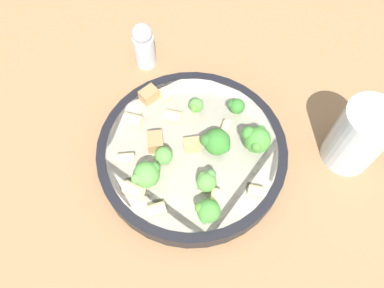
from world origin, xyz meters
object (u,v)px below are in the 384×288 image
broccoli_floret_0 (147,174)px  broccoli_floret_4 (257,139)px  rigatoni_3 (133,119)px  rigatoni_5 (126,158)px  rigatoni_0 (173,116)px  rigatoni_2 (215,198)px  broccoli_floret_6 (236,106)px  chicken_chunk_2 (149,95)px  pepper_shaker (144,45)px  rigatoni_8 (256,191)px  drinking_glass (356,139)px  chicken_chunk_1 (155,142)px  broccoli_floret_1 (196,106)px  rigatoni_1 (227,129)px  chicken_chunk_0 (191,145)px  pasta_bowl (192,151)px  broccoli_floret_2 (217,142)px  broccoli_floret_7 (207,211)px  rigatoni_7 (157,209)px  broccoli_floret_5 (207,181)px  rigatoni_4 (134,189)px  broccoli_floret_3 (164,157)px  rigatoni_6 (168,94)px

broccoli_floret_0 → broccoli_floret_4: bearing=78.9°
rigatoni_3 → rigatoni_5: size_ratio=1.12×
rigatoni_0 → rigatoni_2: size_ratio=1.08×
broccoli_floret_6 → chicken_chunk_2: broccoli_floret_6 is taller
pepper_shaker → rigatoni_5: bearing=-34.4°
rigatoni_8 → broccoli_floret_0: bearing=-126.8°
broccoli_floret_0 → drinking_glass: drinking_glass is taller
rigatoni_0 → chicken_chunk_1: chicken_chunk_1 is taller
broccoli_floret_1 → rigatoni_1: 0.06m
broccoli_floret_0 → broccoli_floret_1: bearing=119.8°
chicken_chunk_0 → broccoli_floret_4: bearing=58.4°
broccoli_floret_0 → broccoli_floret_6: bearing=101.7°
pasta_bowl → rigatoni_5: 0.10m
broccoli_floret_4 → broccoli_floret_2: bearing=-118.8°
broccoli_floret_1 → chicken_chunk_0: bearing=-37.7°
broccoli_floret_7 → rigatoni_3: bearing=-174.2°
chicken_chunk_2 → drinking_glass: bearing=43.8°
rigatoni_1 → rigatoni_7: 0.16m
rigatoni_7 → pepper_shaker: 0.28m
rigatoni_8 → chicken_chunk_2: size_ratio=0.76×
pepper_shaker → rigatoni_7: bearing=-23.9°
broccoli_floret_5 → broccoli_floret_1: bearing=155.9°
pasta_bowl → rigatoni_8: size_ratio=13.74×
broccoli_floret_2 → rigatoni_4: bearing=-90.4°
rigatoni_4 → rigatoni_5: (-0.05, 0.01, -0.00)m
broccoli_floret_5 → chicken_chunk_0: size_ratio=1.31×
drinking_glass → broccoli_floret_0: bearing=-109.5°
broccoli_floret_2 → broccoli_floret_5: size_ratio=1.32×
broccoli_floret_7 → rigatoni_4: 0.11m
broccoli_floret_4 → rigatoni_1: 0.05m
broccoli_floret_6 → rigatoni_8: bearing=-21.7°
rigatoni_3 → broccoli_floret_7: bearing=5.8°
pasta_bowl → rigatoni_8: bearing=20.1°
broccoli_floret_3 → pepper_shaker: 0.22m
broccoli_floret_4 → broccoli_floret_5: 0.09m
broccoli_floret_4 → broccoli_floret_5: bearing=-80.7°
broccoli_floret_0 → rigatoni_1: (-0.01, 0.14, -0.02)m
broccoli_floret_2 → rigatoni_3: 0.13m
broccoli_floret_0 → rigatoni_3: (-0.10, 0.03, -0.02)m
pasta_bowl → broccoli_floret_3: bearing=-87.2°
broccoli_floret_1 → chicken_chunk_0: (0.05, -0.04, -0.01)m
rigatoni_6 → chicken_chunk_0: size_ratio=0.96×
broccoli_floret_2 → broccoli_floret_6: (-0.04, 0.06, -0.00)m
rigatoni_2 → chicken_chunk_2: (-0.20, 0.00, 0.00)m
rigatoni_3 → broccoli_floret_3: bearing=5.1°
broccoli_floret_3 → broccoli_floret_6: broccoli_floret_3 is taller
rigatoni_1 → rigatoni_2: bearing=-41.3°
rigatoni_0 → chicken_chunk_2: size_ratio=0.93×
rigatoni_5 → pepper_shaker: bearing=145.6°
rigatoni_0 → rigatoni_6: bearing=160.7°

